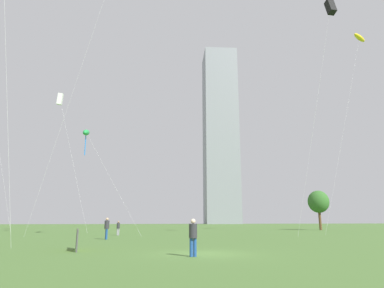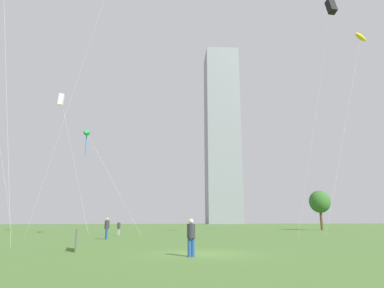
{
  "view_description": "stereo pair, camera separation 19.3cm",
  "coord_description": "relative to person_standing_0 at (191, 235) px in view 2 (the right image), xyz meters",
  "views": [
    {
      "loc": [
        -3.85,
        -16.91,
        1.65
      ],
      "look_at": [
        1.87,
        12.91,
        8.71
      ],
      "focal_mm": 30.77,
      "sensor_mm": 36.0,
      "label": 1
    },
    {
      "loc": [
        -3.66,
        -16.95,
        1.65
      ],
      "look_at": [
        1.87,
        12.91,
        8.71
      ],
      "focal_mm": 30.77,
      "sensor_mm": 36.0,
      "label": 2
    }
  ],
  "objects": [
    {
      "name": "ground",
      "position": [
        0.78,
        1.18,
        -0.99
      ],
      "size": [
        280.0,
        280.0,
        0.0
      ],
      "primitive_type": "plane",
      "color": "#476B30"
    },
    {
      "name": "person_standing_0",
      "position": [
        0.0,
        0.0,
        0.0
      ],
      "size": [
        0.38,
        0.38,
        1.72
      ],
      "rotation": [
        0.0,
        0.0,
        6.22
      ],
      "color": "#1E478C",
      "rests_on": "ground"
    },
    {
      "name": "person_standing_1",
      "position": [
        -4.85,
        15.29,
        0.09
      ],
      "size": [
        0.42,
        0.42,
        1.88
      ],
      "rotation": [
        0.0,
        0.0,
        4.98
      ],
      "color": "#1E478C",
      "rests_on": "ground"
    },
    {
      "name": "person_standing_2",
      "position": [
        -4.05,
        23.35,
        -0.09
      ],
      "size": [
        0.35,
        0.35,
        1.56
      ],
      "rotation": [
        0.0,
        0.0,
        3.47
      ],
      "color": "gray",
      "rests_on": "ground"
    },
    {
      "name": "kite_flying_0",
      "position": [
        31.22,
        24.58,
        28.32
      ],
      "size": [
        13.35,
        5.39,
        30.06
      ],
      "color": "silver",
      "rests_on": "ground"
    },
    {
      "name": "kite_flying_1",
      "position": [
        20.02,
        15.52,
        25.84
      ],
      "size": [
        5.76,
        2.69,
        27.97
      ],
      "color": "silver",
      "rests_on": "ground"
    },
    {
      "name": "kite_flying_2",
      "position": [
        -8.43,
        24.52,
        11.02
      ],
      "size": [
        7.32,
        4.98,
        12.84
      ],
      "color": "silver",
      "rests_on": "ground"
    },
    {
      "name": "kite_flying_5",
      "position": [
        -14.5,
        37.01,
        19.57
      ],
      "size": [
        6.87,
        7.4,
        21.57
      ],
      "color": "silver",
      "rests_on": "ground"
    },
    {
      "name": "park_tree_0",
      "position": [
        29.95,
        37.83,
        3.82
      ],
      "size": [
        3.63,
        3.63,
        6.8
      ],
      "color": "brown",
      "rests_on": "ground"
    },
    {
      "name": "distant_highrise_0",
      "position": [
        40.17,
        135.73,
        41.73
      ],
      "size": [
        17.89,
        19.28,
        85.45
      ],
      "primitive_type": "cube",
      "rotation": [
        0.0,
        0.0,
        -0.13
      ],
      "color": "gray",
      "rests_on": "ground"
    },
    {
      "name": "event_banner",
      "position": [
        -5.81,
        4.41,
        -0.36
      ],
      "size": [
        0.43,
        2.47,
        1.18
      ],
      "color": "#4C4C4C",
      "rests_on": "ground"
    }
  ]
}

